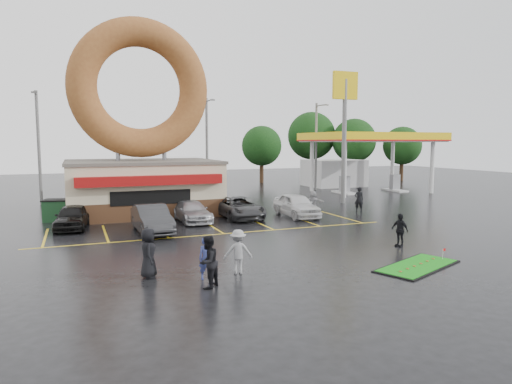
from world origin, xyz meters
name	(u,v)px	position (x,y,z in m)	size (l,w,h in m)	color
ground	(246,247)	(0.00, 0.00, 0.00)	(120.00, 120.00, 0.00)	black
donut_shop	(141,149)	(-3.00, 12.97, 4.46)	(10.20, 8.70, 13.50)	#472B19
gas_station	(354,154)	(20.00, 20.94, 3.70)	(12.30, 13.65, 5.90)	silver
shell_sign	(345,112)	(13.00, 12.00, 7.38)	(2.20, 0.36, 10.60)	slate
streetlight_left	(39,145)	(-10.00, 19.92, 4.78)	(0.40, 2.21, 9.00)	slate
streetlight_mid	(207,144)	(4.00, 20.92, 4.78)	(0.40, 2.21, 9.00)	slate
streetlight_right	(316,144)	(16.00, 21.92, 4.78)	(0.40, 2.21, 9.00)	slate
tree_far_a	(354,141)	(26.00, 30.00, 5.18)	(5.60, 5.60, 8.00)	#332114
tree_far_b	(402,146)	(32.00, 28.00, 4.53)	(4.90, 4.90, 7.00)	#332114
tree_far_c	(312,136)	(22.00, 34.00, 5.84)	(6.30, 6.30, 9.00)	#332114
tree_far_d	(262,146)	(14.00, 32.00, 4.53)	(4.90, 4.90, 7.00)	#332114
car_black	(72,217)	(-7.68, 8.00, 0.70)	(1.65, 4.11, 1.40)	black
car_dgrey	(152,219)	(-3.58, 5.15, 0.77)	(1.63, 4.67, 1.54)	#2C2C2E
car_silver	(192,211)	(-0.69, 7.89, 0.64)	(1.79, 4.41, 1.28)	#9D9EA2
car_grey	(239,208)	(2.51, 8.00, 0.70)	(2.31, 5.00, 1.39)	#2F2F31
car_white	(296,205)	(6.27, 7.12, 0.78)	(1.84, 4.58, 1.56)	silver
person_blue	(206,258)	(-3.11, -4.25, 0.77)	(0.56, 0.37, 1.54)	navy
person_blackjkt	(208,262)	(-3.33, -5.26, 0.91)	(0.88, 0.69, 1.81)	black
person_hoodie	(238,252)	(-1.80, -4.00, 0.84)	(1.09, 0.62, 1.68)	gray
person_bystander	(148,253)	(-5.03, -3.32, 0.92)	(0.90, 0.59, 1.85)	black
person_cameraman	(400,230)	(6.87, -2.60, 0.80)	(0.93, 0.39, 1.59)	black
person_walker_near	(313,202)	(7.85, 7.68, 0.82)	(1.53, 0.49, 1.65)	#99999C
person_walker_far	(359,199)	(11.42, 7.42, 0.89)	(0.65, 0.43, 1.78)	black
dumpster	(60,211)	(-8.41, 11.16, 0.65)	(1.80, 1.20, 1.30)	#183F20
putting_green	(418,266)	(5.19, -5.79, 0.03)	(4.41, 3.16, 0.51)	black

